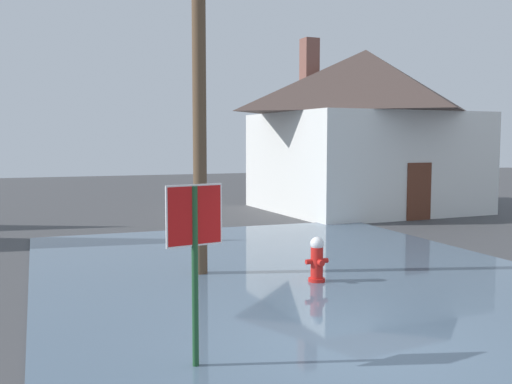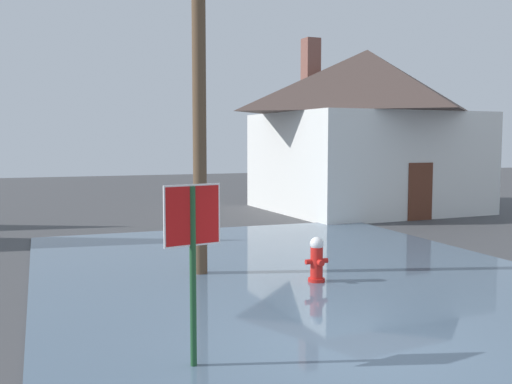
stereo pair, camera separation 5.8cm
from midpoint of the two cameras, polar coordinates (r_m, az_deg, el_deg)
The scene contains 6 objects.
ground_plane at distance 8.25m, azimuth 9.58°, elevation -15.34°, with size 80.00×80.00×0.10m, color #424244.
flood_puddle at distance 12.31m, azimuth 3.95°, elevation -8.06°, with size 10.33×13.77×0.04m, color #4C6075.
stop_sign_near at distance 7.25m, azimuth -6.11°, elevation -4.40°, with size 0.73×0.18×2.28m.
fire_hydrant at distance 11.76m, azimuth 5.70°, elevation -6.55°, with size 0.46×0.40×0.92m.
utility_pole at distance 12.31m, azimuth -5.59°, elevation 11.36°, with size 1.60×0.28×7.99m.
house at distance 24.12m, azimuth 10.26°, elevation 6.08°, with size 8.37×7.72×6.80m.
Camera 1 is at (-3.92, -6.67, 2.82)m, focal length 41.89 mm.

